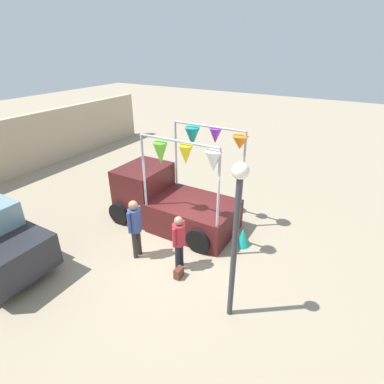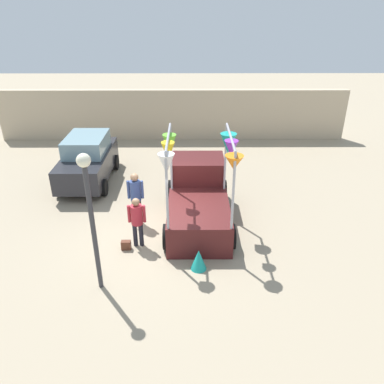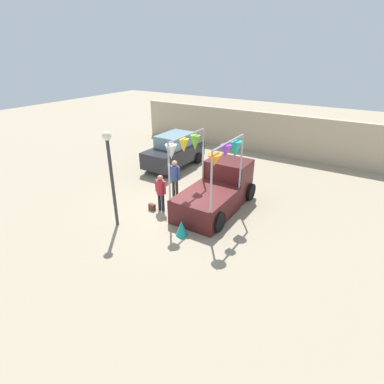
% 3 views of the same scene
% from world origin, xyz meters
% --- Properties ---
extents(ground_plane, '(60.00, 60.00, 0.00)m').
position_xyz_m(ground_plane, '(0.00, 0.00, 0.00)').
color(ground_plane, gray).
extents(vendor_truck, '(2.35, 4.08, 3.26)m').
position_xyz_m(vendor_truck, '(1.18, 1.13, 0.87)').
color(vendor_truck, '#4C1919').
rests_on(vendor_truck, ground).
extents(parked_car, '(1.88, 4.00, 1.88)m').
position_xyz_m(parked_car, '(-3.18, 4.12, 0.94)').
color(parked_car, '#26262B').
rests_on(parked_car, ground).
extents(person_customer, '(0.53, 0.34, 1.60)m').
position_xyz_m(person_customer, '(-0.64, -0.46, 0.96)').
color(person_customer, black).
rests_on(person_customer, ground).
extents(person_vendor, '(0.53, 0.34, 1.79)m').
position_xyz_m(person_vendor, '(-0.83, 0.83, 1.09)').
color(person_vendor, '#2D2823').
rests_on(person_vendor, ground).
extents(handbag, '(0.28, 0.16, 0.28)m').
position_xyz_m(handbag, '(-0.99, -0.66, 0.14)').
color(handbag, '#592D1E').
rests_on(handbag, ground).
extents(street_lamp, '(0.32, 0.32, 3.67)m').
position_xyz_m(street_lamp, '(-1.39, -2.29, 2.42)').
color(street_lamp, '#333338').
rests_on(street_lamp, ground).
extents(brick_boundary_wall, '(18.00, 0.36, 2.60)m').
position_xyz_m(brick_boundary_wall, '(0.00, 9.39, 1.30)').
color(brick_boundary_wall, tan).
rests_on(brick_boundary_wall, ground).
extents(folded_kite_bundle_teal, '(0.45, 0.45, 0.60)m').
position_xyz_m(folded_kite_bundle_teal, '(1.14, -1.58, 0.30)').
color(folded_kite_bundle_teal, teal).
rests_on(folded_kite_bundle_teal, ground).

